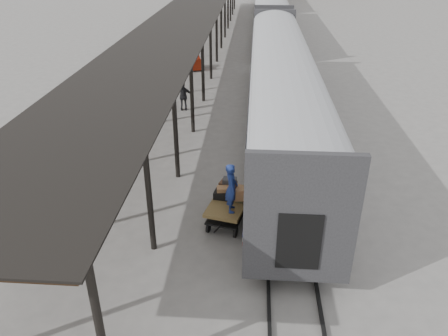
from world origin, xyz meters
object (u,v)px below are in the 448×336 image
object	(u,v)px
luggage_tug	(195,62)
porter	(231,188)
baggage_cart	(230,205)
pedestrian	(184,96)

from	to	relation	value
luggage_tug	porter	xyz separation A→B (m)	(4.09, -21.22, 1.20)
baggage_cart	luggage_tug	xyz separation A→B (m)	(-3.99, 20.57, -0.09)
porter	pedestrian	xyz separation A→B (m)	(-3.53, 12.03, -0.89)
baggage_cart	luggage_tug	size ratio (longest dim) A/B	1.68
luggage_tug	porter	world-z (taller)	porter
luggage_tug	porter	size ratio (longest dim) A/B	0.87
porter	pedestrian	size ratio (longest dim) A/B	1.03
luggage_tug	pedestrian	distance (m)	9.21
luggage_tug	pedestrian	bearing A→B (deg)	-102.76
luggage_tug	pedestrian	world-z (taller)	pedestrian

